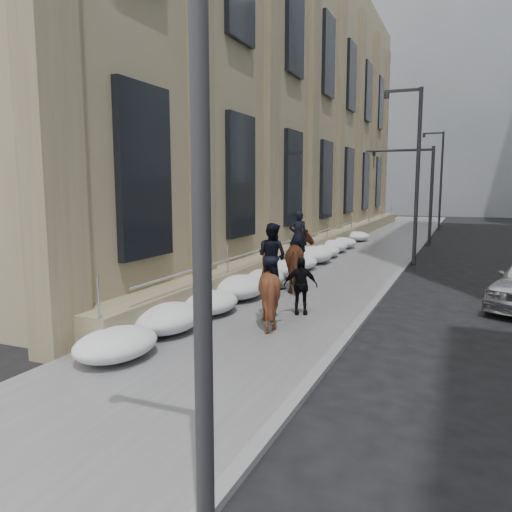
% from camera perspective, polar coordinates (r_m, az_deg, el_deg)
% --- Properties ---
extents(ground, '(140.00, 140.00, 0.00)m').
position_cam_1_polar(ground, '(11.80, -4.00, -10.00)').
color(ground, black).
rests_on(ground, ground).
extents(sidewalk, '(5.00, 80.00, 0.12)m').
position_cam_1_polar(sidewalk, '(20.94, 8.55, -1.93)').
color(sidewalk, '#5A5A5D').
rests_on(sidewalk, ground).
extents(curb, '(0.24, 80.00, 0.12)m').
position_cam_1_polar(curb, '(20.45, 15.67, -2.38)').
color(curb, slate).
rests_on(curb, ground).
extents(limestone_building, '(6.10, 44.00, 18.00)m').
position_cam_1_polar(limestone_building, '(32.13, 4.09, 17.42)').
color(limestone_building, '#8A7C5A').
rests_on(limestone_building, ground).
extents(bg_building_mid, '(30.00, 12.00, 28.00)m').
position_cam_1_polar(bg_building_mid, '(70.75, 22.83, 15.83)').
color(bg_building_mid, slate).
rests_on(bg_building_mid, ground).
extents(bg_building_far, '(24.00, 12.00, 20.00)m').
position_cam_1_polar(bg_building_far, '(82.98, 15.67, 12.12)').
color(bg_building_far, gray).
rests_on(bg_building_far, ground).
extents(streetlight_near, '(1.71, 0.24, 8.00)m').
position_cam_1_polar(streetlight_near, '(4.74, -8.29, 19.30)').
color(streetlight_near, '#2D2D30').
rests_on(streetlight_near, ground).
extents(streetlight_mid, '(1.71, 0.24, 8.00)m').
position_cam_1_polar(streetlight_mid, '(24.12, 17.64, 9.87)').
color(streetlight_mid, '#2D2D30').
rests_on(streetlight_mid, ground).
extents(streetlight_far, '(1.71, 0.24, 8.00)m').
position_cam_1_polar(streetlight_far, '(44.05, 20.22, 8.75)').
color(streetlight_far, '#2D2D30').
rests_on(streetlight_far, ground).
extents(traffic_signal, '(4.10, 0.22, 6.00)m').
position_cam_1_polar(traffic_signal, '(32.13, 17.81, 8.28)').
color(traffic_signal, '#2D2D30').
rests_on(traffic_signal, ground).
extents(snow_bank, '(1.70, 18.10, 0.76)m').
position_cam_1_polar(snow_bank, '(19.50, 3.12, -1.37)').
color(snow_bank, silver).
rests_on(snow_bank, sidewalk).
extents(mounted_horse_left, '(1.92, 2.65, 2.68)m').
position_cam_1_polar(mounted_horse_left, '(17.12, 5.17, -0.23)').
color(mounted_horse_left, '#4D2817').
rests_on(mounted_horse_left, sidewalk).
extents(mounted_horse_right, '(1.90, 2.03, 2.59)m').
position_cam_1_polar(mounted_horse_right, '(12.82, 1.45, -3.07)').
color(mounted_horse_right, '#442213').
rests_on(mounted_horse_right, sidewalk).
extents(pedestrian, '(1.01, 0.73, 1.60)m').
position_cam_1_polar(pedestrian, '(13.83, 5.10, -3.39)').
color(pedestrian, black).
rests_on(pedestrian, sidewalk).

